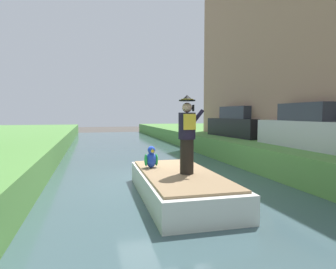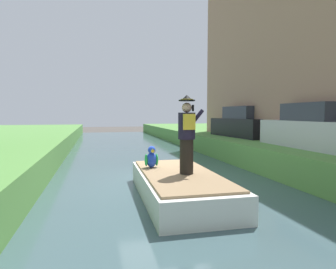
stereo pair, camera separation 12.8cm
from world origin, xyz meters
name	(u,v)px [view 1 (the left image)]	position (x,y,z in m)	size (l,w,h in m)	color
ground_plane	(161,184)	(0.00, 0.00, 0.00)	(80.00, 80.00, 0.00)	#4C4742
canal_water	(161,182)	(0.00, 0.00, 0.05)	(6.59, 48.00, 0.10)	#3D565B
boat	(179,185)	(0.00, -1.87, 0.40)	(1.89, 4.24, 0.61)	silver
person_pirate	(187,135)	(0.14, -2.05, 1.64)	(0.61, 0.42, 1.85)	black
parrot_plush	(151,158)	(-0.52, -1.07, 0.95)	(0.36, 0.35, 0.57)	blue
parked_car_silver	(312,129)	(5.28, -0.18, 1.62)	(1.81, 4.04, 1.50)	#B7B7BC
parked_car_dark	(242,124)	(5.28, 4.60, 1.62)	(1.98, 4.11, 1.50)	black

